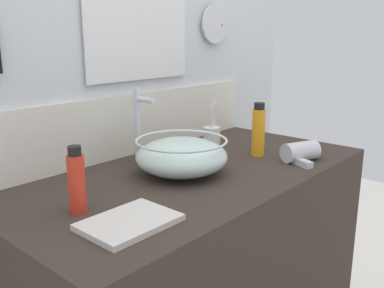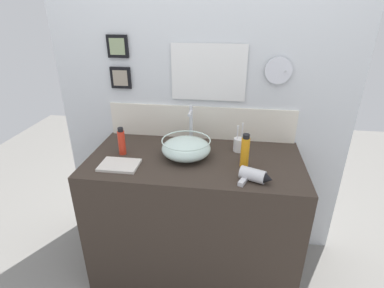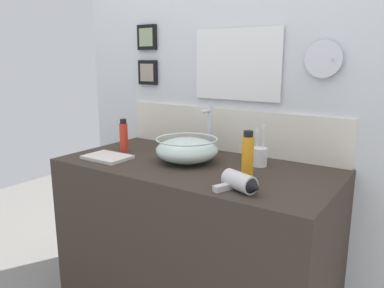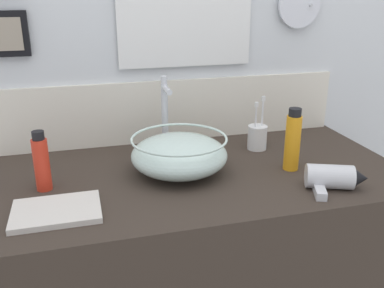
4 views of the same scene
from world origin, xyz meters
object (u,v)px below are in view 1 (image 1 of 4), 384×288
Objects in this scene: toothbrush_cup at (212,137)px; lotion_bottle at (258,131)px; hair_drier at (304,152)px; soap_dispenser at (76,181)px; hand_towel at (129,222)px; glass_bowl_sink at (182,156)px; faucet at (139,121)px.

toothbrush_cup is 0.96× the size of lotion_bottle.
soap_dispenser reaches higher than hair_drier.
hand_towel is (0.04, -0.17, -0.08)m from soap_dispenser.
lotion_bottle is at bearing 8.27° from hand_towel.
glass_bowl_sink is 1.34× the size of hand_towel.
hair_drier is 0.38m from toothbrush_cup.
faucet is at bearing 133.20° from hair_drier.
soap_dispenser is 0.79× the size of hand_towel.
glass_bowl_sink is 1.58× the size of hair_drier.
hand_towel is (-0.71, -0.31, -0.04)m from toothbrush_cup.
hand_towel is (-0.38, -0.18, -0.06)m from glass_bowl_sink.
lotion_bottle reaches higher than hand_towel.
hair_drier is at bearing -72.00° from lotion_bottle.
lotion_bottle is at bearing -4.32° from soap_dispenser.
hand_towel is at bearing -134.61° from faucet.
lotion_bottle is at bearing -37.35° from faucet.
lotion_bottle is 0.90× the size of hand_towel.
lotion_bottle reaches higher than hair_drier.
faucet is 0.62m from hair_drier.
toothbrush_cup reaches higher than glass_bowl_sink.
hair_drier is 1.07× the size of soap_dispenser.
hair_drier is at bearing -29.34° from glass_bowl_sink.
toothbrush_cup reaches higher than hand_towel.
faucet is at bearing 90.00° from glass_bowl_sink.
toothbrush_cup is 0.78m from hand_towel.
soap_dispenser is at bearing 175.68° from lotion_bottle.
faucet is 1.51× the size of soap_dispenser.
glass_bowl_sink is 0.36m from toothbrush_cup.
glass_bowl_sink is 0.37m from lotion_bottle.
hair_drier is 0.98× the size of toothbrush_cup.
soap_dispenser is at bearing 102.66° from hand_towel.
hair_drier is at bearing -15.17° from soap_dispenser.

